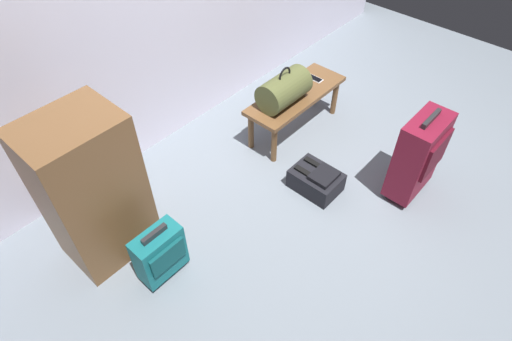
{
  "coord_description": "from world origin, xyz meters",
  "views": [
    {
      "loc": [
        -1.95,
        -0.99,
        2.54
      ],
      "look_at": [
        -0.3,
        0.5,
        0.25
      ],
      "focal_mm": 29.66,
      "sensor_mm": 36.0,
      "label": 1
    }
  ],
  "objects": [
    {
      "name": "ground_plane",
      "position": [
        0.0,
        0.0,
        0.0
      ],
      "size": [
        6.6,
        6.6,
        0.0
      ],
      "primitive_type": "plane",
      "color": "slate"
    },
    {
      "name": "cell_phone",
      "position": [
        0.8,
        0.78,
        0.4
      ],
      "size": [
        0.07,
        0.14,
        0.01
      ],
      "color": "silver",
      "rests_on": "bench"
    },
    {
      "name": "suitcase_small_teal",
      "position": [
        -1.24,
        0.47,
        0.24
      ],
      "size": [
        0.32,
        0.19,
        0.46
      ],
      "color": "#14666B",
      "rests_on": "ground"
    },
    {
      "name": "suitcase_upright_burgundy",
      "position": [
        0.52,
        -0.38,
        0.38
      ],
      "size": [
        0.42,
        0.24,
        0.75
      ],
      "color": "maroon",
      "rests_on": "ground"
    },
    {
      "name": "backpack_dark",
      "position": [
        0.06,
        0.18,
        0.09
      ],
      "size": [
        0.28,
        0.38,
        0.21
      ],
      "color": "black",
      "rests_on": "ground"
    },
    {
      "name": "side_cabinet",
      "position": [
        -1.34,
        0.94,
        0.55
      ],
      "size": [
        0.56,
        0.44,
        1.1
      ],
      "color": "brown",
      "rests_on": "ground"
    },
    {
      "name": "duffel_bag_olive",
      "position": [
        0.34,
        0.76,
        0.53
      ],
      "size": [
        0.44,
        0.26,
        0.34
      ],
      "color": "#51562D",
      "rests_on": "bench"
    },
    {
      "name": "bench",
      "position": [
        0.52,
        0.76,
        0.33
      ],
      "size": [
        1.0,
        0.36,
        0.4
      ],
      "color": "brown",
      "rests_on": "ground"
    }
  ]
}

